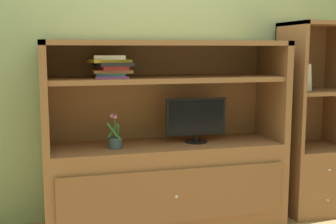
{
  "coord_description": "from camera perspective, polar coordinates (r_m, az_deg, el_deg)",
  "views": [
    {
      "loc": [
        -0.81,
        -2.74,
        1.36
      ],
      "look_at": [
        0.0,
        0.35,
        0.9
      ],
      "focal_mm": 46.7,
      "sensor_mm": 36.0,
      "label": 1
    }
  ],
  "objects": [
    {
      "name": "painted_rear_wall",
      "position": [
        3.59,
        -1.65,
        8.89
      ],
      "size": [
        6.0,
        0.1,
        2.8
      ],
      "primitive_type": "cube",
      "color": "#8C9E6B",
      "rests_on": "ground_plane"
    },
    {
      "name": "media_console",
      "position": [
        3.37,
        -0.24,
        -7.1
      ],
      "size": [
        1.8,
        0.56,
        1.42
      ],
      "color": "brown",
      "rests_on": "ground_plane"
    },
    {
      "name": "tv_monitor",
      "position": [
        3.35,
        3.7,
        -0.92
      ],
      "size": [
        0.47,
        0.17,
        0.34
      ],
      "color": "black",
      "rests_on": "media_console"
    },
    {
      "name": "potted_plant",
      "position": [
        3.18,
        -6.93,
        -3.67
      ],
      "size": [
        0.11,
        0.1,
        0.25
      ],
      "color": "#384C56",
      "rests_on": "media_console"
    },
    {
      "name": "magazine_stack",
      "position": [
        3.18,
        -7.44,
        5.95
      ],
      "size": [
        0.31,
        0.34,
        0.16
      ],
      "color": "purple",
      "rests_on": "media_console"
    },
    {
      "name": "bookshelf_tall",
      "position": [
        3.87,
        18.28,
        -4.85
      ],
      "size": [
        0.51,
        0.48,
        1.57
      ],
      "color": "brown",
      "rests_on": "ground_plane"
    },
    {
      "name": "upright_book_row",
      "position": [
        3.7,
        16.95,
        4.48
      ],
      "size": [
        0.11,
        0.17,
        0.27
      ],
      "color": "#338C4C",
      "rests_on": "bookshelf_tall"
    }
  ]
}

